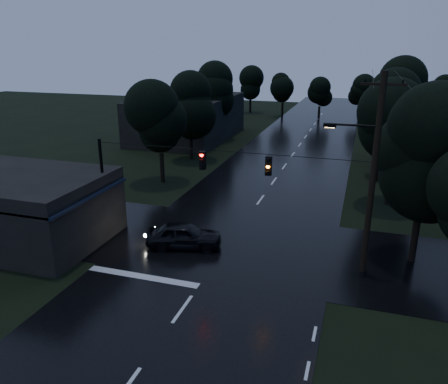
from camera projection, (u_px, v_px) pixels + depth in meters
The scene contains 17 objects.
main_road at pixel (284, 167), 41.80m from camera, with size 12.00×120.00×0.02m, color black.
cross_street at pixel (229, 244), 25.56m from camera, with size 60.00×9.00×0.02m, color black.
storefront at pixel (7, 205), 25.95m from camera, with size 12.15×7.00×4.00m.
building_far_right at pixel (442, 145), 40.66m from camera, with size 10.00×14.00×4.40m, color black.
building_far_left at pixel (188, 118), 54.07m from camera, with size 10.00×16.00×5.00m, color black.
utility_pole_main at pixel (371, 173), 20.83m from camera, with size 3.50×0.30×10.00m.
utility_pole_far at pixel (381, 136), 36.35m from camera, with size 2.00×0.30×7.50m.
anchor_pole_left at pixel (104, 188), 25.86m from camera, with size 0.18×0.18×6.00m, color black.
span_signals at pixel (234, 162), 22.81m from camera, with size 15.00×0.37×1.12m.
tree_corner_near at pixel (428, 153), 21.65m from camera, with size 4.48×4.48×9.44m.
tree_left_a at pixel (160, 120), 35.50m from camera, with size 3.92×3.92×8.26m.
tree_left_b at pixel (190, 103), 42.77m from camera, with size 4.20×4.20×8.85m.
tree_left_c at pixel (217, 90), 51.85m from camera, with size 4.48×4.48×9.44m.
tree_right_a at pixel (396, 128), 30.18m from camera, with size 4.20×4.20×8.85m.
tree_right_b at pixel (399, 108), 37.11m from camera, with size 4.48×4.48×9.44m.
tree_right_c at pixel (400, 92), 45.83m from camera, with size 4.76×4.76×10.03m.
car at pixel (184, 235), 24.98m from camera, with size 1.72×4.28×1.46m, color black.
Camera 1 is at (6.80, -10.22, 11.07)m, focal length 35.00 mm.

